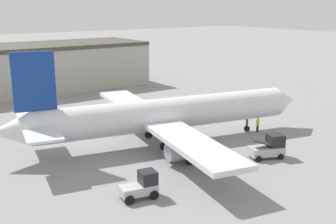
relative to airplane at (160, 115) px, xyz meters
name	(u,v)px	position (x,y,z in m)	size (l,w,h in m)	color
ground_plane	(168,142)	(0.93, -0.20, -3.39)	(400.00, 400.00, 0.00)	gray
airplane	(160,115)	(0.00, 0.00, 0.00)	(37.22, 33.56, 11.20)	silver
ground_crew_worker	(258,125)	(12.51, -3.47, -2.43)	(0.40, 0.40, 1.81)	#1E2338
baggage_tug	(199,151)	(-0.04, -6.91, -2.38)	(3.19, 2.89, 2.21)	#2D2D33
belt_loader_truck	(269,147)	(6.56, -10.45, -2.26)	(3.95, 2.99, 2.48)	#B2B2B7
pushback_tug	(141,186)	(-9.35, -10.65, -2.36)	(3.29, 2.33, 2.25)	#B2B2B7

